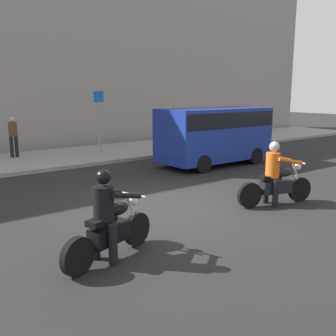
{
  "coord_description": "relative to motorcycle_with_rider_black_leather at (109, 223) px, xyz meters",
  "views": [
    {
      "loc": [
        -5.39,
        -7.24,
        2.8
      ],
      "look_at": [
        -0.41,
        -0.65,
        1.13
      ],
      "focal_mm": 40.61,
      "sensor_mm": 36.0,
      "label": 1
    }
  ],
  "objects": [
    {
      "name": "building_facade",
      "position": [
        2.55,
        13.23,
        4.44
      ],
      "size": [
        40.0,
        1.4,
        10.17
      ],
      "primitive_type": "cube",
      "color": "gray",
      "rests_on": "ground_plane"
    },
    {
      "name": "motorcycle_with_rider_orange_stripe",
      "position": [
        4.84,
        0.32,
        0.01
      ],
      "size": [
        2.09,
        0.86,
        1.6
      ],
      "color": "black",
      "rests_on": "ground_plane"
    },
    {
      "name": "motorcycle_with_rider_black_leather",
      "position": [
        0.0,
        0.0,
        0.0
      ],
      "size": [
        1.99,
        0.89,
        1.57
      ],
      "color": "black",
      "rests_on": "ground_plane"
    },
    {
      "name": "ground_plane",
      "position": [
        2.55,
        1.83,
        -0.65
      ],
      "size": [
        80.0,
        80.0,
        0.0
      ],
      "primitive_type": "plane",
      "color": "black"
    },
    {
      "name": "sidewalk_slab",
      "position": [
        2.55,
        9.83,
        -0.58
      ],
      "size": [
        40.0,
        4.4,
        0.14
      ],
      "primitive_type": "cube",
      "color": "gray",
      "rests_on": "ground_plane"
    },
    {
      "name": "pedestrian_bystander",
      "position": [
        1.42,
        10.69,
        0.45
      ],
      "size": [
        0.34,
        0.34,
        1.64
      ],
      "color": "black",
      "rests_on": "sidewalk_slab"
    },
    {
      "name": "parked_van_cobalt_blue",
      "position": [
        7.32,
        5.08,
        0.62
      ],
      "size": [
        4.47,
        1.96,
        2.18
      ],
      "color": "navy",
      "rests_on": "ground_plane"
    },
    {
      "name": "street_sign_post",
      "position": [
        4.36,
        8.83,
        1.12
      ],
      "size": [
        0.44,
        0.08,
        2.69
      ],
      "color": "gray",
      "rests_on": "sidewalk_slab"
    }
  ]
}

